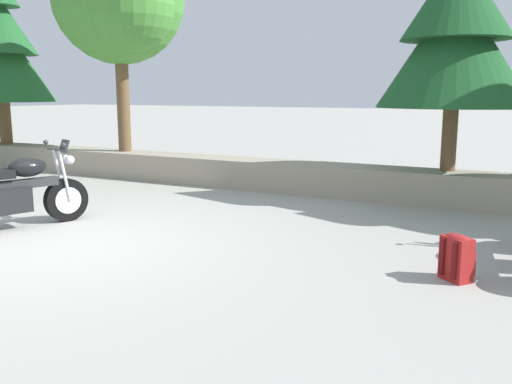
% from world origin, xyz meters
% --- Properties ---
extents(ground_plane, '(120.00, 120.00, 0.00)m').
position_xyz_m(ground_plane, '(0.00, 0.00, 0.00)').
color(ground_plane, '#A3A099').
extents(stone_wall, '(36.00, 0.80, 0.55)m').
position_xyz_m(stone_wall, '(0.00, 4.80, 0.28)').
color(stone_wall, gray).
rests_on(stone_wall, ground).
extents(motorcycle_black_near_left, '(0.95, 2.00, 1.18)m').
position_xyz_m(motorcycle_black_near_left, '(-1.08, 0.37, 0.49)').
color(motorcycle_black_near_left, black).
rests_on(motorcycle_black_near_left, ground).
extents(rider_backpack, '(0.35, 0.35, 0.47)m').
position_xyz_m(rider_backpack, '(4.53, 0.95, 0.24)').
color(rider_backpack, '#A31E1E').
rests_on(rider_backpack, ground).
extents(leafy_tree_mid_left, '(2.95, 2.81, 4.69)m').
position_xyz_m(leafy_tree_mid_left, '(-2.96, 4.80, 3.76)').
color(leafy_tree_mid_left, brown).
rests_on(leafy_tree_mid_left, stone_wall).
extents(pine_tree_mid_right, '(2.45, 2.45, 3.53)m').
position_xyz_m(pine_tree_mid_right, '(3.79, 4.99, 2.78)').
color(pine_tree_mid_right, brown).
rests_on(pine_tree_mid_right, stone_wall).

